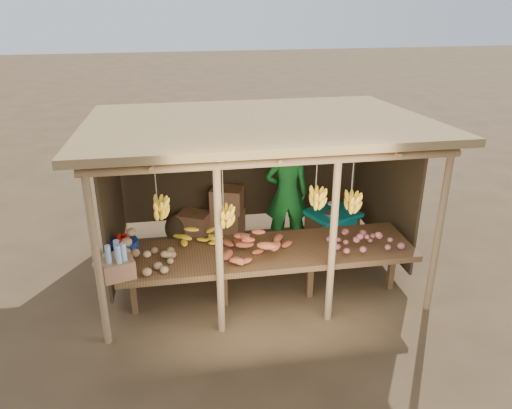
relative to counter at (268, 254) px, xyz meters
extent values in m
plane|color=brown|center=(0.00, 0.95, -0.74)|extent=(60.00, 60.00, 0.00)
cylinder|color=#A37F54|center=(-2.10, -0.55, 0.36)|extent=(0.09, 0.09, 2.20)
cylinder|color=#A37F54|center=(2.10, -0.55, 0.36)|extent=(0.09, 0.09, 2.20)
cylinder|color=#A37F54|center=(-2.10, 2.45, 0.36)|extent=(0.09, 0.09, 2.20)
cylinder|color=#A37F54|center=(2.10, 2.45, 0.36)|extent=(0.09, 0.09, 2.20)
cylinder|color=#A37F54|center=(-0.70, -0.55, 0.36)|extent=(0.09, 0.09, 2.20)
cylinder|color=#A37F54|center=(0.70, -0.55, 0.36)|extent=(0.09, 0.09, 2.20)
cylinder|color=#A37F54|center=(0.00, -0.55, 1.46)|extent=(4.40, 0.09, 0.09)
cylinder|color=#A37F54|center=(0.00, 2.45, 1.46)|extent=(4.40, 0.09, 0.09)
cube|color=#A07E4A|center=(0.00, 0.95, 1.55)|extent=(4.70, 3.50, 0.28)
cube|color=#40311D|center=(0.00, 2.43, 0.47)|extent=(4.20, 0.04, 1.98)
cube|color=#40311D|center=(-2.08, 1.15, 0.47)|extent=(0.04, 2.40, 1.98)
cube|color=#40311D|center=(2.08, 1.15, 0.47)|extent=(0.04, 2.40, 1.98)
cube|color=brown|center=(0.00, 0.00, 0.02)|extent=(3.90, 1.05, 0.08)
cube|color=brown|center=(-1.80, 0.00, -0.38)|extent=(0.08, 0.08, 0.72)
cube|color=brown|center=(-0.60, 0.00, -0.38)|extent=(0.08, 0.08, 0.72)
cube|color=brown|center=(0.60, 0.00, -0.38)|extent=(0.08, 0.08, 0.72)
cube|color=brown|center=(1.80, 0.00, -0.38)|extent=(0.08, 0.08, 0.72)
cylinder|color=navy|center=(-1.90, 0.32, 0.13)|extent=(0.40, 0.40, 0.14)
cube|color=#9B6845|center=(-1.90, -0.37, 0.18)|extent=(0.43, 0.38, 0.23)
imported|color=#197124|center=(0.60, 1.48, 0.23)|extent=(0.74, 0.52, 1.93)
cube|color=brown|center=(1.31, 1.27, -0.42)|extent=(0.86, 0.80, 0.63)
cube|color=#0D898F|center=(1.31, 1.27, -0.07)|extent=(0.95, 0.90, 0.06)
cube|color=#9B6845|center=(-0.30, 2.15, -0.51)|extent=(0.65, 0.59, 0.42)
cube|color=#9B6845|center=(-0.30, 2.15, -0.09)|extent=(0.65, 0.59, 0.42)
cube|color=#9B6845|center=(-0.88, 2.15, -0.51)|extent=(0.65, 0.59, 0.42)
ellipsoid|color=#40311D|center=(-1.20, 2.13, -0.51)|extent=(0.39, 0.39, 0.52)
ellipsoid|color=#40311D|center=(-0.85, 2.13, -0.51)|extent=(0.39, 0.39, 0.52)
camera|label=1|loc=(-1.15, -5.75, 3.25)|focal=35.00mm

